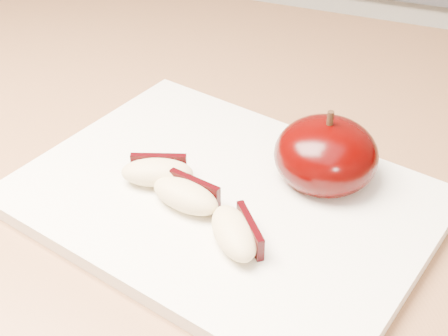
% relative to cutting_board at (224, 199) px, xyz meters
% --- Properties ---
extents(back_cabinet, '(2.40, 0.62, 0.94)m').
position_rel_cutting_board_xyz_m(back_cabinet, '(-0.03, 0.79, -0.44)').
color(back_cabinet, silver).
rests_on(back_cabinet, ground).
extents(cutting_board, '(0.36, 0.30, 0.01)m').
position_rel_cutting_board_xyz_m(cutting_board, '(0.00, 0.00, 0.00)').
color(cutting_board, white).
rests_on(cutting_board, island_counter).
extents(apple_half, '(0.10, 0.10, 0.07)m').
position_rel_cutting_board_xyz_m(apple_half, '(0.07, 0.05, 0.03)').
color(apple_half, '#2C0000').
rests_on(apple_half, cutting_board).
extents(apple_wedge_a, '(0.06, 0.05, 0.02)m').
position_rel_cutting_board_xyz_m(apple_wedge_a, '(-0.06, -0.01, 0.02)').
color(apple_wedge_a, beige).
rests_on(apple_wedge_a, cutting_board).
extents(apple_wedge_b, '(0.06, 0.04, 0.02)m').
position_rel_cutting_board_xyz_m(apple_wedge_b, '(-0.02, -0.02, 0.02)').
color(apple_wedge_b, beige).
rests_on(apple_wedge_b, cutting_board).
extents(apple_wedge_c, '(0.06, 0.06, 0.02)m').
position_rel_cutting_board_xyz_m(apple_wedge_c, '(0.03, -0.05, 0.02)').
color(apple_wedge_c, beige).
rests_on(apple_wedge_c, cutting_board).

